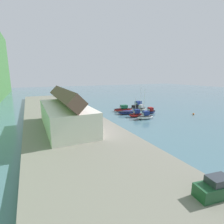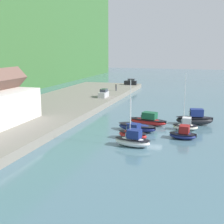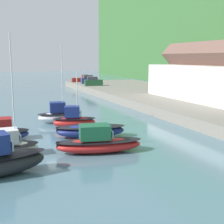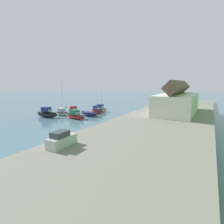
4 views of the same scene
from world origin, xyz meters
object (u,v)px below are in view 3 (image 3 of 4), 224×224
at_px(moored_boat_5, 11,146).
at_px(pickup_truck_0, 82,79).
at_px(moored_boat_1, 74,120).
at_px(parked_car_0, 89,80).
at_px(moored_boat_4, 6,132).
at_px(moored_boat_0, 59,115).
at_px(parked_car_3, 93,82).
at_px(moored_boat_2, 91,131).
at_px(moored_boat_3, 98,142).

distance_m(moored_boat_5, pickup_truck_0, 62.16).
height_order(moored_boat_1, parked_car_0, moored_boat_1).
bearing_deg(moored_boat_4, moored_boat_0, 136.52).
bearing_deg(moored_boat_4, parked_car_3, 154.33).
height_order(parked_car_3, pickup_truck_0, parked_car_3).
relative_size(moored_boat_0, moored_boat_2, 1.31).
xyz_separation_m(moored_boat_2, parked_car_3, (-41.74, 14.32, 1.55)).
bearing_deg(moored_boat_5, moored_boat_3, 73.60).
bearing_deg(moored_boat_5, pickup_truck_0, 156.42).
bearing_deg(parked_car_0, moored_boat_0, -17.42).
relative_size(moored_boat_0, moored_boat_4, 2.20).
xyz_separation_m(moored_boat_2, pickup_truck_0, (-54.45, 15.29, 1.46)).
bearing_deg(parked_car_3, parked_car_0, 179.38).
xyz_separation_m(moored_boat_0, pickup_truck_0, (-46.08, 16.57, 1.20)).
bearing_deg(moored_boat_4, moored_boat_5, 4.02).
xyz_separation_m(moored_boat_1, moored_boat_2, (4.76, 0.42, -0.23)).
bearing_deg(moored_boat_5, moored_boat_1, 135.34).
height_order(moored_boat_0, parked_car_0, moored_boat_0).
xyz_separation_m(parked_car_3, pickup_truck_0, (-12.71, 0.97, -0.10)).
xyz_separation_m(moored_boat_5, pickup_truck_0, (-57.68, 23.14, 1.33)).
distance_m(moored_boat_3, parked_car_0, 55.77).
relative_size(moored_boat_3, parked_car_0, 1.76).
distance_m(moored_boat_2, parked_car_0, 50.69).
relative_size(moored_boat_4, moored_boat_5, 0.45).
xyz_separation_m(moored_boat_0, parked_car_3, (-33.37, 15.59, 1.30)).
height_order(moored_boat_3, moored_boat_5, moored_boat_5).
height_order(moored_boat_1, pickup_truck_0, moored_boat_1).
bearing_deg(moored_boat_0, parked_car_0, 165.07).
distance_m(moored_boat_1, moored_boat_5, 10.91).
bearing_deg(moored_boat_5, moored_boat_2, 110.63).
bearing_deg(moored_boat_0, moored_boat_5, -21.83).
height_order(moored_boat_0, pickup_truck_0, moored_boat_0).
bearing_deg(moored_boat_2, parked_car_0, 175.01).
bearing_deg(moored_boat_5, moored_boat_4, 178.64).
bearing_deg(parked_car_0, moored_boat_3, -11.82).
height_order(moored_boat_5, pickup_truck_0, moored_boat_5).
relative_size(moored_boat_3, moored_boat_5, 0.78).
xyz_separation_m(moored_boat_1, moored_boat_4, (2.52, -7.46, -0.16)).
xyz_separation_m(moored_boat_3, moored_boat_4, (-7.27, -6.91, -0.09)).
bearing_deg(parked_car_3, moored_boat_2, -10.43).
bearing_deg(pickup_truck_0, moored_boat_2, -7.91).
xyz_separation_m(moored_boat_3, pickup_truck_0, (-59.48, 16.26, 1.29)).
xyz_separation_m(moored_boat_1, parked_car_3, (-36.99, 14.73, 1.32)).
bearing_deg(moored_boat_2, moored_boat_0, -158.66).
distance_m(moored_boat_3, moored_boat_4, 10.03).
height_order(moored_boat_3, pickup_truck_0, pickup_truck_0).
bearing_deg(moored_boat_2, moored_boat_1, -162.31).
bearing_deg(parked_car_3, moored_boat_3, -9.59).
bearing_deg(pickup_truck_0, moored_boat_4, -16.15).
xyz_separation_m(moored_boat_4, moored_boat_5, (5.47, 0.03, 0.06)).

